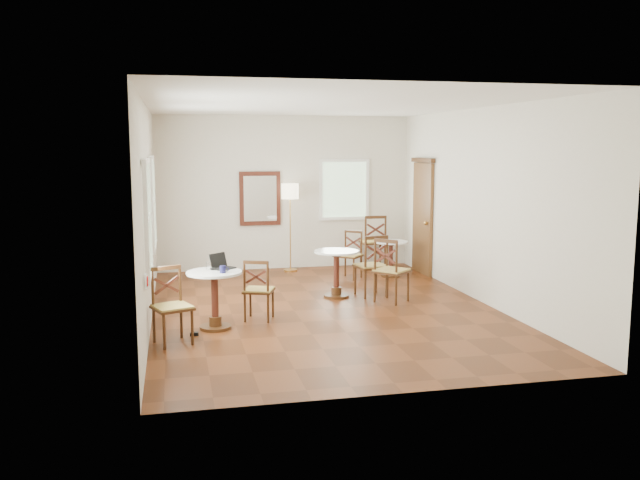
{
  "coord_description": "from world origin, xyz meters",
  "views": [
    {
      "loc": [
        -2.15,
        -9.43,
        2.4
      ],
      "look_at": [
        0.0,
        0.3,
        1.0
      ],
      "focal_mm": 37.35,
      "sensor_mm": 36.0,
      "label": 1
    }
  ],
  "objects_px": {
    "cafe_table_back": "(391,255)",
    "chair_near_a": "(259,290)",
    "chair_back_a": "(373,242)",
    "floor_lamp": "(290,197)",
    "chair_mid_b": "(391,270)",
    "power_adapter": "(194,334)",
    "chair_back_b": "(350,255)",
    "navy_mug": "(223,269)",
    "water_glass": "(208,266)",
    "mouse": "(213,269)",
    "laptop": "(221,265)",
    "chair_near_b": "(172,306)",
    "cafe_table_mid": "(336,268)",
    "chair_mid_a": "(372,266)",
    "cafe_table_near": "(215,293)"
  },
  "relations": [
    {
      "from": "chair_back_b",
      "to": "mouse",
      "type": "distance_m",
      "value": 3.9
    },
    {
      "from": "cafe_table_back",
      "to": "water_glass",
      "type": "relative_size",
      "value": 5.99
    },
    {
      "from": "chair_mid_a",
      "to": "chair_mid_b",
      "type": "xyz_separation_m",
      "value": [
        0.17,
        -0.46,
        0.0
      ]
    },
    {
      "from": "laptop",
      "to": "chair_back_b",
      "type": "bearing_deg",
      "value": 7.18
    },
    {
      "from": "chair_back_b",
      "to": "floor_lamp",
      "type": "bearing_deg",
      "value": 175.49
    },
    {
      "from": "chair_back_a",
      "to": "power_adapter",
      "type": "relative_size",
      "value": 9.71
    },
    {
      "from": "cafe_table_near",
      "to": "floor_lamp",
      "type": "relative_size",
      "value": 0.46
    },
    {
      "from": "cafe_table_back",
      "to": "chair_near_b",
      "type": "bearing_deg",
      "value": -138.83
    },
    {
      "from": "cafe_table_near",
      "to": "chair_back_b",
      "type": "xyz_separation_m",
      "value": [
        2.64,
        2.94,
        -0.05
      ]
    },
    {
      "from": "cafe_table_mid",
      "to": "navy_mug",
      "type": "xyz_separation_m",
      "value": [
        -1.92,
        -1.61,
        0.35
      ]
    },
    {
      "from": "chair_mid_b",
      "to": "floor_lamp",
      "type": "bearing_deg",
      "value": -20.99
    },
    {
      "from": "chair_back_a",
      "to": "floor_lamp",
      "type": "distance_m",
      "value": 1.91
    },
    {
      "from": "chair_back_a",
      "to": "water_glass",
      "type": "xyz_separation_m",
      "value": [
        -3.44,
        -3.75,
        0.3
      ]
    },
    {
      "from": "mouse",
      "to": "power_adapter",
      "type": "xyz_separation_m",
      "value": [
        -0.28,
        -0.38,
        -0.77
      ]
    },
    {
      "from": "cafe_table_back",
      "to": "navy_mug",
      "type": "relative_size",
      "value": 5.57
    },
    {
      "from": "chair_near_a",
      "to": "navy_mug",
      "type": "xyz_separation_m",
      "value": [
        -0.51,
        -0.45,
        0.39
      ]
    },
    {
      "from": "cafe_table_back",
      "to": "chair_back_b",
      "type": "height_order",
      "value": "chair_back_b"
    },
    {
      "from": "chair_back_b",
      "to": "floor_lamp",
      "type": "height_order",
      "value": "floor_lamp"
    },
    {
      "from": "cafe_table_back",
      "to": "navy_mug",
      "type": "xyz_separation_m",
      "value": [
        -3.32,
        -3.06,
        0.41
      ]
    },
    {
      "from": "chair_mid_a",
      "to": "chair_back_a",
      "type": "distance_m",
      "value": 2.56
    },
    {
      "from": "cafe_table_back",
      "to": "chair_back_a",
      "type": "xyz_separation_m",
      "value": [
        -0.05,
        0.95,
        0.12
      ]
    },
    {
      "from": "chair_back_a",
      "to": "chair_back_b",
      "type": "xyz_separation_m",
      "value": [
        -0.73,
        -0.93,
        -0.1
      ]
    },
    {
      "from": "power_adapter",
      "to": "floor_lamp",
      "type": "bearing_deg",
      "value": 64.51
    },
    {
      "from": "chair_near_a",
      "to": "chair_mid_b",
      "type": "bearing_deg",
      "value": -143.26
    },
    {
      "from": "chair_mid_b",
      "to": "laptop",
      "type": "distance_m",
      "value": 2.79
    },
    {
      "from": "chair_mid_b",
      "to": "power_adapter",
      "type": "bearing_deg",
      "value": 71.0
    },
    {
      "from": "chair_near_a",
      "to": "chair_mid_a",
      "type": "relative_size",
      "value": 0.86
    },
    {
      "from": "navy_mug",
      "to": "chair_back_b",
      "type": "bearing_deg",
      "value": 50.44
    },
    {
      "from": "cafe_table_mid",
      "to": "chair_near_b",
      "type": "bearing_deg",
      "value": -141.75
    },
    {
      "from": "chair_back_b",
      "to": "laptop",
      "type": "bearing_deg",
      "value": -92.11
    },
    {
      "from": "floor_lamp",
      "to": "power_adapter",
      "type": "relative_size",
      "value": 15.55
    },
    {
      "from": "chair_near_b",
      "to": "mouse",
      "type": "height_order",
      "value": "chair_near_b"
    },
    {
      "from": "cafe_table_mid",
      "to": "power_adapter",
      "type": "bearing_deg",
      "value": -142.78
    },
    {
      "from": "chair_back_b",
      "to": "navy_mug",
      "type": "bearing_deg",
      "value": -89.02
    },
    {
      "from": "cafe_table_mid",
      "to": "chair_mid_b",
      "type": "bearing_deg",
      "value": -34.84
    },
    {
      "from": "floor_lamp",
      "to": "water_glass",
      "type": "bearing_deg",
      "value": -115.09
    },
    {
      "from": "mouse",
      "to": "water_glass",
      "type": "distance_m",
      "value": 0.07
    },
    {
      "from": "cafe_table_back",
      "to": "chair_near_a",
      "type": "xyz_separation_m",
      "value": [
        -2.8,
        -2.61,
        0.02
      ]
    },
    {
      "from": "cafe_table_near",
      "to": "floor_lamp",
      "type": "xyz_separation_m",
      "value": [
        1.7,
        3.89,
        0.96
      ]
    },
    {
      "from": "chair_back_b",
      "to": "water_glass",
      "type": "height_order",
      "value": "water_glass"
    },
    {
      "from": "chair_mid_a",
      "to": "chair_back_b",
      "type": "height_order",
      "value": "chair_mid_a"
    },
    {
      "from": "mouse",
      "to": "chair_mid_b",
      "type": "bearing_deg",
      "value": 28.49
    },
    {
      "from": "chair_near_b",
      "to": "chair_mid_a",
      "type": "xyz_separation_m",
      "value": [
        3.15,
        1.98,
        0.03
      ]
    },
    {
      "from": "water_glass",
      "to": "navy_mug",
      "type": "bearing_deg",
      "value": -55.05
    },
    {
      "from": "cafe_table_mid",
      "to": "water_glass",
      "type": "relative_size",
      "value": 6.82
    },
    {
      "from": "chair_near_b",
      "to": "navy_mug",
      "type": "bearing_deg",
      "value": 11.71
    },
    {
      "from": "cafe_table_back",
      "to": "chair_near_b",
      "type": "xyz_separation_m",
      "value": [
        -3.98,
        -3.48,
        0.06
      ]
    },
    {
      "from": "chair_near_b",
      "to": "power_adapter",
      "type": "relative_size",
      "value": 8.62
    },
    {
      "from": "cafe_table_mid",
      "to": "chair_mid_a",
      "type": "bearing_deg",
      "value": -5.18
    },
    {
      "from": "cafe_table_near",
      "to": "cafe_table_back",
      "type": "bearing_deg",
      "value": 40.53
    }
  ]
}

